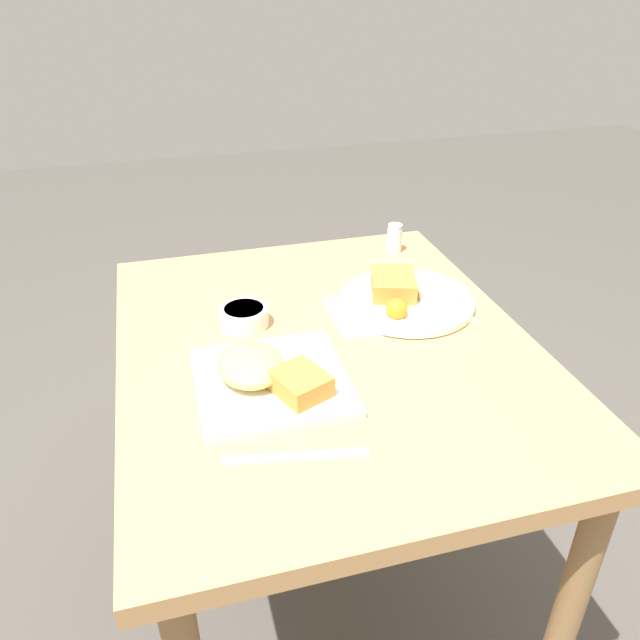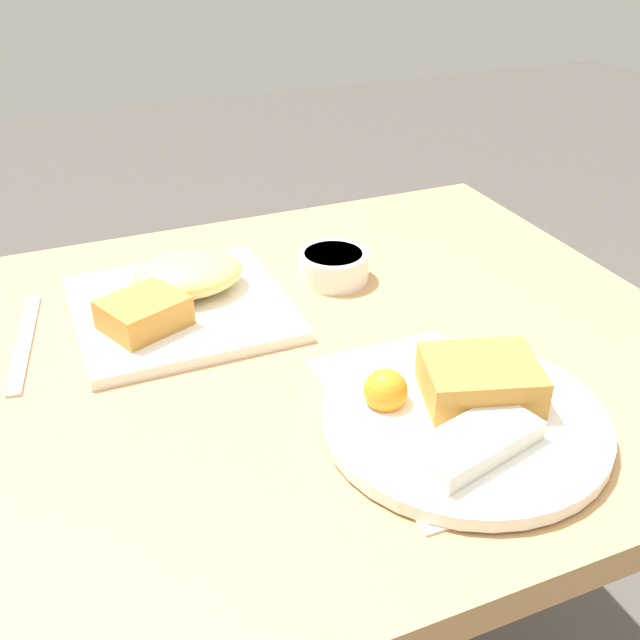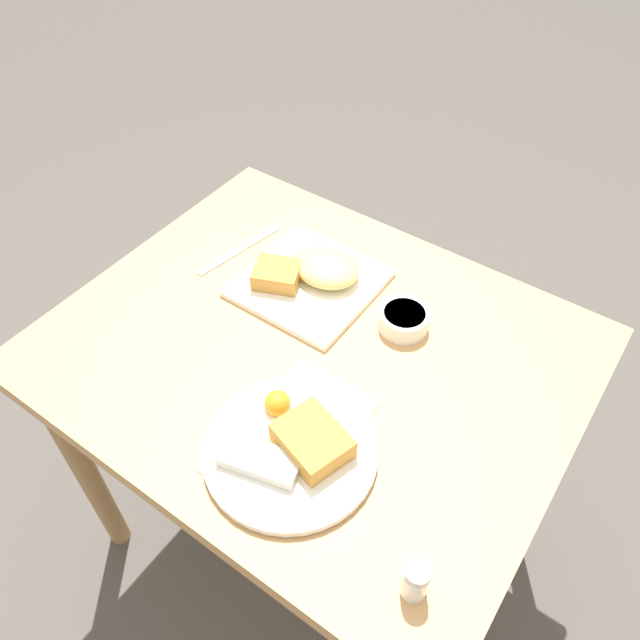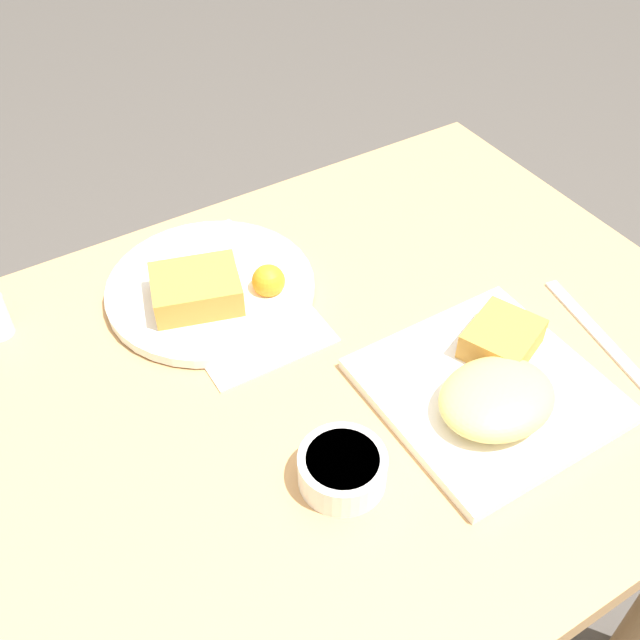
{
  "view_description": "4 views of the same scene",
  "coord_description": "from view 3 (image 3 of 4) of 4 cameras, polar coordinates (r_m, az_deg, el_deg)",
  "views": [
    {
      "loc": [
        0.94,
        -0.27,
        1.37
      ],
      "look_at": [
        -0.02,
        -0.01,
        0.78
      ],
      "focal_mm": 35.0,
      "sensor_mm": 36.0,
      "label": 1
    },
    {
      "loc": [
        0.25,
        0.67,
        1.2
      ],
      "look_at": [
        -0.04,
        -0.01,
        0.76
      ],
      "focal_mm": 42.0,
      "sensor_mm": 36.0,
      "label": 2
    },
    {
      "loc": [
        -0.43,
        0.59,
        1.61
      ],
      "look_at": [
        -0.0,
        -0.02,
        0.79
      ],
      "focal_mm": 35.0,
      "sensor_mm": 36.0,
      "label": 3
    },
    {
      "loc": [
        -0.36,
        -0.51,
        1.42
      ],
      "look_at": [
        -0.03,
        0.03,
        0.8
      ],
      "focal_mm": 42.0,
      "sensor_mm": 36.0,
      "label": 4
    }
  ],
  "objects": [
    {
      "name": "ground_plane",
      "position": [
        1.77,
        -0.45,
        -18.25
      ],
      "size": [
        8.0,
        8.0,
        0.0
      ],
      "primitive_type": "plane",
      "color": "#4C4742"
    },
    {
      "name": "dining_table",
      "position": [
        1.21,
        -0.62,
        -5.48
      ],
      "size": [
        0.93,
        0.76,
        0.74
      ],
      "color": "tan",
      "rests_on": "ground_plane"
    },
    {
      "name": "menu_card",
      "position": [
        1.02,
        -2.58,
        -10.45
      ],
      "size": [
        0.17,
        0.28,
        0.0
      ],
      "rotation": [
        0.0,
        0.0,
        -0.01
      ],
      "color": "beige",
      "rests_on": "dining_table"
    },
    {
      "name": "plate_square_near",
      "position": [
        1.23,
        -0.79,
        4.05
      ],
      "size": [
        0.25,
        0.25,
        0.06
      ],
      "color": "white",
      "rests_on": "dining_table"
    },
    {
      "name": "plate_oval_far",
      "position": [
        0.99,
        -2.54,
        -11.46
      ],
      "size": [
        0.28,
        0.28,
        0.05
      ],
      "color": "white",
      "rests_on": "menu_card"
    },
    {
      "name": "sauce_ramekin",
      "position": [
        1.16,
        7.67,
        0.06
      ],
      "size": [
        0.09,
        0.09,
        0.04
      ],
      "color": "white",
      "rests_on": "dining_table"
    },
    {
      "name": "salt_shaker",
      "position": [
        0.9,
        8.68,
        -22.59
      ],
      "size": [
        0.04,
        0.04,
        0.07
      ],
      "color": "white",
      "rests_on": "dining_table"
    },
    {
      "name": "butter_knife",
      "position": [
        1.33,
        -7.36,
        6.39
      ],
      "size": [
        0.05,
        0.21,
        0.0
      ],
      "rotation": [
        0.0,
        0.0,
        1.4
      ],
      "color": "silver",
      "rests_on": "dining_table"
    }
  ]
}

